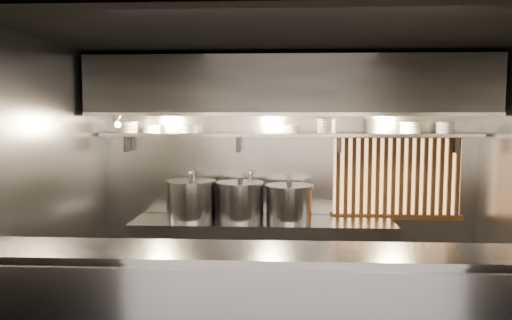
# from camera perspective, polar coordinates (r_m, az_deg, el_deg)

# --- Properties ---
(ceiling) EXTENTS (4.50, 4.50, 0.00)m
(ceiling) POSITION_cam_1_polar(r_m,az_deg,el_deg) (4.59, 4.01, 13.72)
(ceiling) COLOR black
(ceiling) RESTS_ON wall_back
(wall_back) EXTENTS (4.50, 0.00, 4.50)m
(wall_back) POSITION_cam_1_polar(r_m,az_deg,el_deg) (6.08, 3.69, -1.55)
(wall_back) COLOR gray
(wall_back) RESTS_ON floor
(wall_left) EXTENTS (0.00, 3.00, 3.00)m
(wall_left) POSITION_cam_1_polar(r_m,az_deg,el_deg) (5.09, -22.39, -3.32)
(wall_left) COLOR gray
(wall_left) RESTS_ON floor
(cooking_bench) EXTENTS (3.00, 0.70, 0.90)m
(cooking_bench) POSITION_cam_1_polar(r_m,az_deg,el_deg) (5.92, 0.71, -11.15)
(cooking_bench) COLOR #9C9CA2
(cooking_bench) RESTS_ON floor
(bowl_shelf) EXTENTS (4.40, 0.34, 0.04)m
(bowl_shelf) POSITION_cam_1_polar(r_m,az_deg,el_deg) (5.86, 3.74, 2.89)
(bowl_shelf) COLOR #9C9CA2
(bowl_shelf) RESTS_ON wall_back
(exhaust_hood) EXTENTS (4.40, 0.81, 0.65)m
(exhaust_hood) POSITION_cam_1_polar(r_m,az_deg,el_deg) (5.65, 3.80, 8.32)
(exhaust_hood) COLOR #2D2D30
(exhaust_hood) RESTS_ON ceiling
(wood_screen) EXTENTS (1.56, 0.09, 1.04)m
(wood_screen) POSITION_cam_1_polar(r_m,az_deg,el_deg) (6.19, 15.82, -1.81)
(wood_screen) COLOR #F4B66D
(wood_screen) RESTS_ON wall_back
(faucet_left) EXTENTS (0.04, 0.30, 0.50)m
(faucet_left) POSITION_cam_1_polar(r_m,az_deg,el_deg) (6.06, -7.25, -2.50)
(faucet_left) COLOR silver
(faucet_left) RESTS_ON wall_back
(faucet_right) EXTENTS (0.04, 0.30, 0.50)m
(faucet_right) POSITION_cam_1_polar(r_m,az_deg,el_deg) (5.97, -0.62, -2.57)
(faucet_right) COLOR silver
(faucet_right) RESTS_ON wall_back
(heat_lamp) EXTENTS (0.25, 0.35, 0.20)m
(heat_lamp) POSITION_cam_1_polar(r_m,az_deg,el_deg) (5.69, -15.73, 4.51)
(heat_lamp) COLOR #9C9CA2
(heat_lamp) RESTS_ON exhaust_hood
(pendant_bulb) EXTENTS (0.09, 0.09, 0.19)m
(pendant_bulb) POSITION_cam_1_polar(r_m,az_deg,el_deg) (5.74, 2.76, 3.66)
(pendant_bulb) COLOR #2D2D30
(pendant_bulb) RESTS_ON exhaust_hood
(stock_pot_left) EXTENTS (0.77, 0.77, 0.49)m
(stock_pot_left) POSITION_cam_1_polar(r_m,az_deg,el_deg) (5.89, -7.45, -4.49)
(stock_pot_left) COLOR #9C9CA2
(stock_pot_left) RESTS_ON cooking_bench
(stock_pot_mid) EXTENTS (0.56, 0.56, 0.45)m
(stock_pot_mid) POSITION_cam_1_polar(r_m,az_deg,el_deg) (5.79, 3.81, -4.84)
(stock_pot_mid) COLOR #9C9CA2
(stock_pot_mid) RESTS_ON cooking_bench
(stock_pot_right) EXTENTS (0.73, 0.73, 0.48)m
(stock_pot_right) POSITION_cam_1_polar(r_m,az_deg,el_deg) (5.81, -1.79, -4.66)
(stock_pot_right) COLOR #9C9CA2
(stock_pot_right) RESTS_ON cooking_bench
(bowl_stack_0) EXTENTS (0.24, 0.24, 0.13)m
(bowl_stack_0) POSITION_cam_1_polar(r_m,az_deg,el_deg) (6.14, -14.40, 3.65)
(bowl_stack_0) COLOR silver
(bowl_stack_0) RESTS_ON bowl_shelf
(bowl_stack_1) EXTENTS (0.22, 0.22, 0.09)m
(bowl_stack_1) POSITION_cam_1_polar(r_m,az_deg,el_deg) (6.06, -11.79, 3.51)
(bowl_stack_1) COLOR silver
(bowl_stack_1) RESTS_ON bowl_shelf
(bowl_stack_2) EXTENTS (0.21, 0.21, 0.09)m
(bowl_stack_2) POSITION_cam_1_polar(r_m,az_deg,el_deg) (5.96, -7.62, 3.54)
(bowl_stack_2) COLOR silver
(bowl_stack_2) RESTS_ON bowl_shelf
(bowl_stack_3) EXTENTS (0.20, 0.20, 0.09)m
(bowl_stack_3) POSITION_cam_1_polar(r_m,az_deg,el_deg) (5.86, 4.06, 3.55)
(bowl_stack_3) COLOR silver
(bowl_stack_3) RESTS_ON bowl_shelf
(bowl_stack_4) EXTENTS (0.24, 0.24, 0.17)m
(bowl_stack_4) POSITION_cam_1_polar(r_m,az_deg,el_deg) (5.88, 8.08, 3.88)
(bowl_stack_4) COLOR silver
(bowl_stack_4) RESTS_ON bowl_shelf
(bowl_stack_5) EXTENTS (0.20, 0.20, 0.17)m
(bowl_stack_5) POSITION_cam_1_polar(r_m,az_deg,el_deg) (5.96, 13.34, 3.81)
(bowl_stack_5) COLOR silver
(bowl_stack_5) RESTS_ON bowl_shelf
(bowl_stack_6) EXTENTS (0.24, 0.24, 0.13)m
(bowl_stack_6) POSITION_cam_1_polar(r_m,az_deg,el_deg) (6.04, 17.21, 3.55)
(bowl_stack_6) COLOR silver
(bowl_stack_6) RESTS_ON bowl_shelf
(bowl_stack_7) EXTENTS (0.21, 0.21, 0.13)m
(bowl_stack_7) POSITION_cam_1_polar(r_m,az_deg,el_deg) (6.15, 20.81, 3.47)
(bowl_stack_7) COLOR silver
(bowl_stack_7) RESTS_ON bowl_shelf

